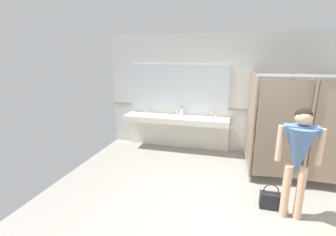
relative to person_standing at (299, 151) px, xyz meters
name	(u,v)px	position (x,y,z in m)	size (l,w,h in m)	color
ground_plane	(248,218)	(-0.57, -0.13, -1.07)	(6.78, 5.70, 0.10)	gray
wall_back	(247,95)	(-0.57, 2.48, 0.38)	(6.78, 0.12, 2.79)	silver
wall_back_tile_band	(246,110)	(-0.57, 2.42, 0.03)	(6.78, 0.01, 0.06)	#9E937F
vanity_counter	(176,125)	(-2.20, 2.22, -0.41)	(2.56, 0.53, 0.96)	silver
mirror_panel	(178,87)	(-2.20, 2.41, 0.52)	(2.46, 0.02, 1.09)	silver
bathroom_stalls	(301,124)	(0.37, 1.44, 0.02)	(1.83, 1.57, 1.99)	#84705B
person_standing	(299,151)	(0.00, 0.00, 0.00)	(0.57, 0.42, 1.62)	#DBAD89
handbag	(270,200)	(-0.25, 0.15, -0.89)	(0.30, 0.15, 0.40)	black
soap_dispenser	(182,112)	(-2.08, 2.30, -0.08)	(0.07, 0.07, 0.22)	white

